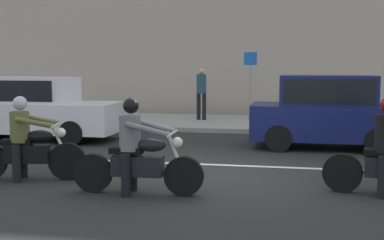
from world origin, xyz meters
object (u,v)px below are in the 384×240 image
object	(u,v)px
motorcycle_with_rider_olive	(26,146)
parked_sedan_white	(30,107)
motorcycle_with_rider_gray	(137,155)
parked_hatchback_navy	(326,111)
pedestrian_bystander	(201,90)
street_sign_post	(250,79)

from	to	relation	value
motorcycle_with_rider_olive	parked_sedan_white	world-z (taller)	parked_sedan_white
motorcycle_with_rider_gray	parked_hatchback_navy	size ratio (longest dim) A/B	0.58
pedestrian_bystander	parked_sedan_white	bearing A→B (deg)	-130.12
motorcycle_with_rider_gray	parked_sedan_white	size ratio (longest dim) A/B	0.44
pedestrian_bystander	street_sign_post	bearing A→B (deg)	3.95
parked_sedan_white	street_sign_post	distance (m)	7.44
parked_sedan_white	motorcycle_with_rider_gray	bearing A→B (deg)	-48.00
motorcycle_with_rider_olive	parked_sedan_white	distance (m)	5.28
motorcycle_with_rider_gray	motorcycle_with_rider_olive	distance (m)	2.30
parked_sedan_white	parked_hatchback_navy	bearing A→B (deg)	0.25
street_sign_post	pedestrian_bystander	size ratio (longest dim) A/B	1.32
motorcycle_with_rider_gray	street_sign_post	bearing A→B (deg)	84.66
motorcycle_with_rider_gray	street_sign_post	distance (m)	10.11
motorcycle_with_rider_gray	motorcycle_with_rider_olive	size ratio (longest dim) A/B	1.04
pedestrian_bystander	motorcycle_with_rider_olive	bearing A→B (deg)	-98.95
parked_hatchback_navy	parked_sedan_white	size ratio (longest dim) A/B	0.76
parked_sedan_white	pedestrian_bystander	bearing A→B (deg)	49.88
parked_hatchback_navy	motorcycle_with_rider_olive	bearing A→B (deg)	-139.23
motorcycle_with_rider_olive	parked_hatchback_navy	world-z (taller)	parked_hatchback_navy
street_sign_post	motorcycle_with_rider_gray	bearing A→B (deg)	-95.34
motorcycle_with_rider_gray	pedestrian_bystander	world-z (taller)	pedestrian_bystander
parked_sedan_white	pedestrian_bystander	xyz separation A→B (m)	(3.95, 4.68, 0.31)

